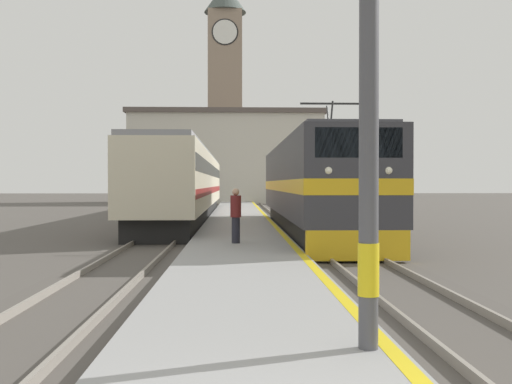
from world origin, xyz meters
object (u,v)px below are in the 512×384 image
Objects in this scene: person_on_platform at (236,214)px; clock_tower at (225,85)px; passenger_train at (188,184)px; locomotive_train at (312,186)px.

clock_tower is (-1.26, 54.41, 13.00)m from person_on_platform.
person_on_platform is (2.82, -16.75, -0.96)m from passenger_train.
passenger_train is 39.57m from clock_tower.
locomotive_train is 7.33m from person_on_platform.
clock_tower is at bearing 87.62° from passenger_train.
locomotive_train reaches higher than person_on_platform.
locomotive_train is at bearing 63.66° from person_on_platform.
person_on_platform is (-3.23, -6.52, -0.85)m from locomotive_train.
clock_tower reaches higher than locomotive_train.
locomotive_train is 49.61m from clock_tower.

